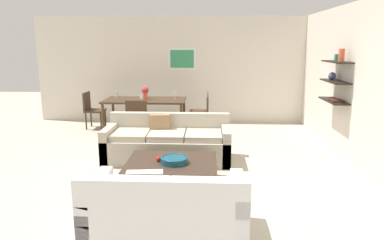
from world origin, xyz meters
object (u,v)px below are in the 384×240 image
Objects in this scene: sofa_beige at (168,143)px; wine_glass_right_far at (175,94)px; dining_chair_right_near at (202,112)px; coffee_table at (172,174)px; centerpiece_vase at (145,92)px; decorative_bowl at (174,160)px; dining_chair_left_far at (92,108)px; wine_glass_foot at (141,98)px; loveseat_white at (166,210)px; dining_table at (145,102)px; wine_glass_left_far at (117,93)px; apple_on_coffee_table at (158,159)px; dining_chair_right_far at (203,109)px; dining_chair_foot at (138,117)px.

sofa_beige is 2.28m from wine_glass_right_far.
dining_chair_right_near is 5.21× the size of wine_glass_right_far.
coffee_table is 3.56m from centerpiece_vase.
wine_glass_right_far reaches higher than decorative_bowl.
wine_glass_foot reaches higher than dining_chair_left_far.
loveseat_white reaches higher than decorative_bowl.
centerpiece_vase is (-1.34, 0.25, 0.42)m from dining_chair_right_near.
wine_glass_right_far is at bearing 9.77° from dining_table.
wine_glass_foot is 0.84× the size of wine_glass_left_far.
decorative_bowl is 2.48× the size of wine_glass_foot.
wine_glass_left_far is (-1.75, 4.75, 0.59)m from loveseat_white.
apple_on_coffee_table is 0.04× the size of dining_table.
dining_chair_right_near is at bearing 79.82° from apple_on_coffee_table.
dining_chair_right_near is at bearing -90.00° from dining_chair_right_far.
dining_table is 2.13× the size of dining_chair_foot.
apple_on_coffee_table is at bearing -71.94° from dining_chair_foot.
loveseat_white is at bearing -83.61° from sofa_beige.
centerpiece_vase reaches higher than loveseat_white.
wine_glass_right_far is (-0.65, -0.10, 0.36)m from dining_chair_right_far.
dining_table is 0.46m from wine_glass_foot.
apple_on_coffee_table is 3.46m from wine_glass_right_far.
decorative_bowl is at bearing -73.40° from centerpiece_vase.
dining_chair_right_far is at bearing 84.81° from decorative_bowl.
centerpiece_vase reaches higher than dining_table.
dining_chair_right_near is at bearing -9.15° from dining_chair_left_far.
loveseat_white reaches higher than coffee_table.
dining_chair_right_near is (0.33, 3.15, 0.08)m from decorative_bowl.
wine_glass_right_far is at bearing 7.16° from centerpiece_vase.
coffee_table is at bearing -85.24° from wine_glass_right_far.
wine_glass_left_far is (-1.39, -0.00, 0.02)m from wine_glass_right_far.
loveseat_white is 1.35m from apple_on_coffee_table.
decorative_bowl is at bearing -13.85° from apple_on_coffee_table.
dining_table is 0.73m from wine_glass_left_far.
decorative_bowl is 0.43× the size of dining_chair_right_near.
wine_glass_right_far is 0.92× the size of wine_glass_left_far.
sofa_beige reaches higher than apple_on_coffee_table.
dining_chair_right_near is 2.73m from dining_chair_left_far.
loveseat_white is 4.43m from dining_chair_right_near.
decorative_bowl is at bearing -79.13° from sofa_beige.
wine_glass_left_far is at bearing -177.26° from dining_chair_right_far.
dining_table is at bearing -170.23° from wine_glass_right_far.
dining_chair_right_far is at bearing 25.39° from wine_glass_foot.
coffee_table is at bearing -64.02° from wine_glass_left_far.
dining_chair_foot and dining_chair_right_far have the same top height.
wine_glass_left_far is at bearing 172.97° from centerpiece_vase.
loveseat_white is 4.80m from wine_glass_right_far.
centerpiece_vase is (-1.01, 3.40, 0.50)m from decorative_bowl.
dining_chair_foot is at bearing -90.40° from centerpiece_vase.
wine_glass_foot is (-1.06, 4.21, 0.56)m from loveseat_white.
wine_glass_right_far is at bearing 0.00° from wine_glass_left_far.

